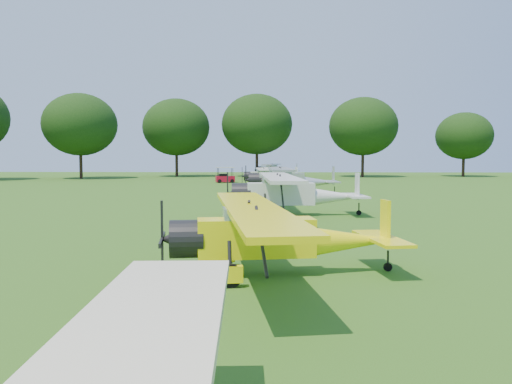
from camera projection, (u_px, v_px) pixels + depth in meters
ground at (260, 227)px, 21.67m from camera, size 160.00×160.00×0.00m
tree_belt at (344, 39)px, 21.14m from camera, size 137.36×130.27×14.52m
aircraft_2 at (274, 231)px, 12.82m from camera, size 6.29×9.96×1.96m
aircraft_3 at (291, 190)px, 25.89m from camera, size 7.24×11.54×2.27m
aircraft_4 at (288, 178)px, 40.10m from camera, size 7.55×12.01×2.37m
aircraft_5 at (269, 175)px, 53.72m from camera, size 6.33×10.09×1.99m
aircraft_6 at (275, 172)px, 65.23m from camera, size 5.74×9.12×1.79m
aircraft_7 at (276, 169)px, 76.75m from camera, size 6.91×10.96×2.15m
golf_cart at (225, 177)px, 59.30m from camera, size 2.42×1.82×1.85m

